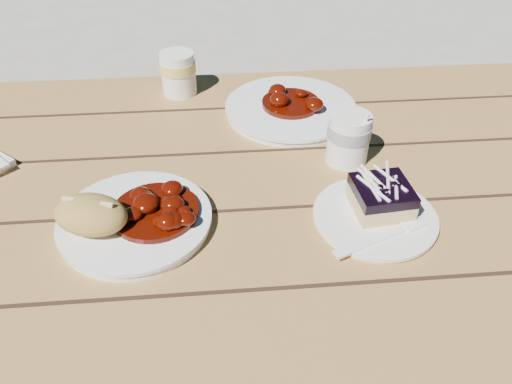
{
  "coord_description": "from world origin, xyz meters",
  "views": [
    {
      "loc": [
        -0.08,
        -0.66,
        1.26
      ],
      "look_at": [
        -0.03,
        -0.11,
        0.81
      ],
      "focal_mm": 35.0,
      "sensor_mm": 36.0,
      "label": 1
    }
  ],
  "objects": [
    {
      "name": "main_plate",
      "position": [
        -0.21,
        -0.1,
        0.76
      ],
      "size": [
        0.22,
        0.22,
        0.02
      ],
      "primitive_type": "cylinder",
      "color": "white",
      "rests_on": "picnic_table"
    },
    {
      "name": "fork_dessert",
      "position": [
        0.13,
        -0.17,
        0.76
      ],
      "size": [
        0.16,
        0.08,
        0.0
      ],
      "primitive_type": null,
      "rotation": [
        0.0,
        0.0,
        -1.17
      ],
      "color": "white",
      "rests_on": "dessert_plate"
    },
    {
      "name": "dessert_plate",
      "position": [
        0.15,
        -0.12,
        0.76
      ],
      "size": [
        0.18,
        0.18,
        0.01
      ],
      "primitive_type": "cylinder",
      "color": "white",
      "rests_on": "picnic_table"
    },
    {
      "name": "bread_roll",
      "position": [
        -0.27,
        -0.12,
        0.79
      ],
      "size": [
        0.12,
        0.1,
        0.06
      ],
      "primitive_type": "ellipsoid",
      "rotation": [
        0.0,
        0.0,
        -0.29
      ],
      "color": "#B08B43",
      "rests_on": "main_plate"
    },
    {
      "name": "coffee_cup",
      "position": [
        0.14,
        0.04,
        0.79
      ],
      "size": [
        0.07,
        0.07,
        0.09
      ],
      "primitive_type": "cylinder",
      "color": "white",
      "rests_on": "picnic_table"
    },
    {
      "name": "picnic_table",
      "position": [
        0.0,
        -0.0,
        0.59
      ],
      "size": [
        2.0,
        1.55,
        0.75
      ],
      "color": "olive",
      "rests_on": "ground"
    },
    {
      "name": "second_plate",
      "position": [
        0.06,
        0.21,
        0.76
      ],
      "size": [
        0.26,
        0.26,
        0.02
      ],
      "primitive_type": "cylinder",
      "color": "white",
      "rests_on": "picnic_table"
    },
    {
      "name": "blueberry_cake",
      "position": [
        0.16,
        -0.1,
        0.78
      ],
      "size": [
        0.09,
        0.09,
        0.05
      ],
      "rotation": [
        0.0,
        0.0,
        0.09
      ],
      "color": "#D5B874",
      "rests_on": "dessert_plate"
    },
    {
      "name": "second_stew",
      "position": [
        0.06,
        0.21,
        0.79
      ],
      "size": [
        0.12,
        0.12,
        0.04
      ],
      "primitive_type": null,
      "color": "#470B02",
      "rests_on": "second_plate"
    },
    {
      "name": "goulash_stew",
      "position": [
        -0.18,
        -0.1,
        0.79
      ],
      "size": [
        0.13,
        0.13,
        0.04
      ],
      "primitive_type": null,
      "color": "#470B02",
      "rests_on": "main_plate"
    },
    {
      "name": "second_cup",
      "position": [
        -0.16,
        0.32,
        0.79
      ],
      "size": [
        0.07,
        0.07,
        0.09
      ],
      "primitive_type": "cylinder",
      "color": "white",
      "rests_on": "picnic_table"
    }
  ]
}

